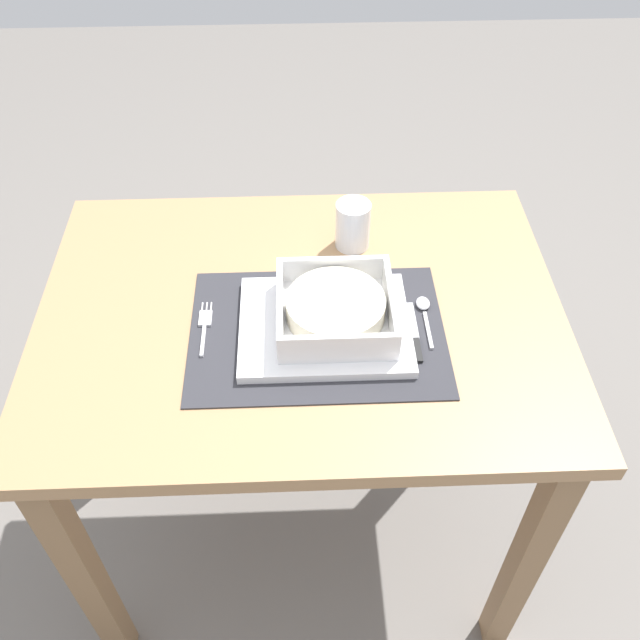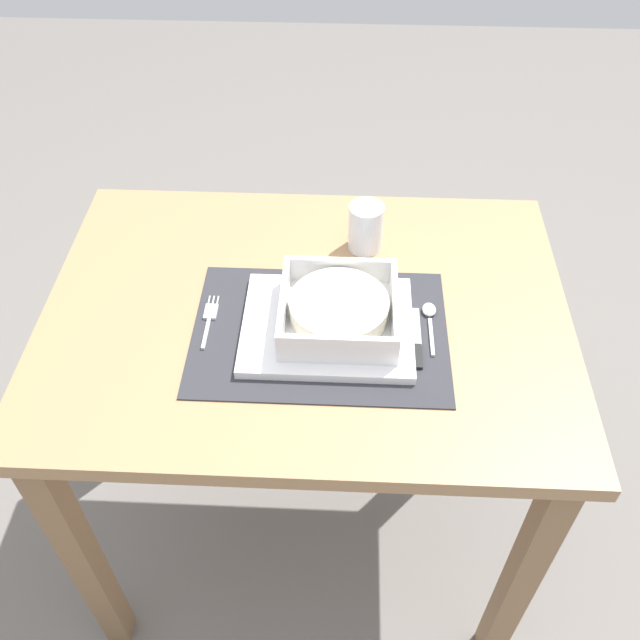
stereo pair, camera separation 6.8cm
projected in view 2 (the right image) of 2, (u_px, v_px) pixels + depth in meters
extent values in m
plane|color=slate|center=(310.00, 519.00, 1.75)|extent=(6.00, 6.00, 0.00)
cube|color=#A37A51|center=(306.00, 315.00, 1.22)|extent=(0.92, 0.68, 0.03)
cube|color=olive|center=(83.00, 557.00, 1.31)|extent=(0.05, 0.05, 0.72)
cube|color=olive|center=(521.00, 576.00, 1.28)|extent=(0.05, 0.05, 0.72)
cube|color=olive|center=(149.00, 333.00, 1.71)|extent=(0.05, 0.05, 0.72)
cube|color=olive|center=(484.00, 344.00, 1.68)|extent=(0.05, 0.05, 0.72)
cube|color=#2D2D33|center=(320.00, 332.00, 1.17)|extent=(0.43, 0.31, 0.00)
cube|color=white|center=(328.00, 326.00, 1.17)|extent=(0.29, 0.23, 0.02)
cube|color=white|center=(339.00, 318.00, 1.16)|extent=(0.19, 0.19, 0.01)
cube|color=white|center=(283.00, 305.00, 1.15)|extent=(0.01, 0.19, 0.05)
cube|color=white|center=(395.00, 308.00, 1.14)|extent=(0.01, 0.19, 0.05)
cube|color=white|center=(337.00, 348.00, 1.08)|extent=(0.17, 0.01, 0.05)
cube|color=white|center=(340.00, 269.00, 1.21)|extent=(0.17, 0.01, 0.05)
cylinder|color=beige|center=(339.00, 309.00, 1.15)|extent=(0.17, 0.17, 0.04)
cube|color=silver|center=(206.00, 334.00, 1.16)|extent=(0.01, 0.07, 0.00)
cube|color=silver|center=(211.00, 312.00, 1.20)|extent=(0.02, 0.04, 0.00)
cylinder|color=silver|center=(209.00, 300.00, 1.22)|extent=(0.00, 0.02, 0.00)
cylinder|color=silver|center=(213.00, 301.00, 1.22)|extent=(0.00, 0.02, 0.00)
cylinder|color=silver|center=(218.00, 301.00, 1.22)|extent=(0.00, 0.02, 0.00)
cube|color=silver|center=(431.00, 337.00, 1.16)|extent=(0.01, 0.08, 0.00)
ellipsoid|color=silver|center=(429.00, 311.00, 1.20)|extent=(0.02, 0.03, 0.01)
cube|color=black|center=(418.00, 356.00, 1.13)|extent=(0.01, 0.05, 0.01)
cube|color=silver|center=(416.00, 326.00, 1.18)|extent=(0.01, 0.08, 0.00)
cube|color=#59331E|center=(406.00, 344.00, 1.15)|extent=(0.01, 0.05, 0.01)
cube|color=silver|center=(405.00, 316.00, 1.19)|extent=(0.01, 0.08, 0.00)
cylinder|color=white|center=(366.00, 227.00, 1.30)|extent=(0.07, 0.07, 0.09)
cylinder|color=#C64C1E|center=(365.00, 231.00, 1.30)|extent=(0.05, 0.05, 0.07)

